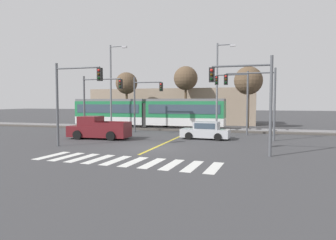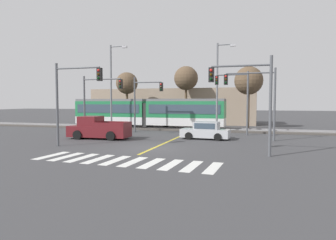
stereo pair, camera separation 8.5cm
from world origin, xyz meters
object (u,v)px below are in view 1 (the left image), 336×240
Objects in this scene: bare_tree_west at (186,79)px; traffic_light_far_right at (236,93)px; pickup_truck at (98,129)px; traffic_light_near_left at (72,91)px; bare_tree_far_west at (127,84)px; traffic_light_far_left at (144,97)px; bare_tree_east at (248,81)px; light_rail_tram at (148,112)px; sedan_crossing at (206,131)px; traffic_light_near_right at (249,91)px; street_lamp_centre at (218,83)px; traffic_light_mid_right at (257,92)px; traffic_light_mid_left at (97,95)px; street_lamp_west at (112,83)px.

traffic_light_far_right is at bearing -51.86° from bare_tree_west.
traffic_light_near_left is (0.72, -4.82, 3.17)m from pickup_truck.
bare_tree_far_west is 8.13m from bare_tree_west.
traffic_light_far_left is 0.95× the size of traffic_light_far_right.
bare_tree_east is at bearing 58.57° from traffic_light_near_left.
bare_tree_far_west is at bearing 153.12° from traffic_light_far_right.
traffic_light_far_left is (1.20, -4.28, 1.75)m from light_rail_tram.
sedan_crossing is 8.80m from traffic_light_near_right.
street_lamp_centre reaches higher than traffic_light_near_right.
street_lamp_centre is at bearing 54.50° from traffic_light_near_left.
bare_tree_far_west is at bearing 104.61° from pickup_truck.
bare_tree_east reaches higher than traffic_light_far_right.
street_lamp_centre is 1.15× the size of bare_tree_west.
traffic_light_mid_right is 16.21m from bare_tree_west.
street_lamp_centre reaches higher than pickup_truck.
street_lamp_centre is 7.21m from bare_tree_east.
street_lamp_west is (-0.70, 4.56, 1.48)m from traffic_light_mid_left.
bare_tree_east is at bearing 91.73° from traffic_light_near_right.
street_lamp_centre is at bearing 153.35° from traffic_light_far_right.
traffic_light_far_right is 0.64× the size of street_lamp_west.
traffic_light_near_left is 0.75× the size of bare_tree_west.
bare_tree_far_west reaches higher than sedan_crossing.
street_lamp_west is (-13.85, 0.74, 1.29)m from traffic_light_far_right.
traffic_light_mid_left is 4.84m from street_lamp_west.
street_lamp_west is 7.13m from bare_tree_far_west.
bare_tree_far_west is (-13.36, 6.78, 0.57)m from street_lamp_centre.
light_rail_tram is at bearing -162.23° from bare_tree_east.
traffic_light_near_left is at bearing -90.09° from light_rail_tram.
pickup_truck is at bearing 159.71° from traffic_light_near_right.
traffic_light_far_right is 1.07× the size of traffic_light_mid_left.
traffic_light_far_left is 10.15m from bare_tree_far_west.
light_rail_tram is 7.76m from bare_tree_west.
sedan_crossing is 8.71m from traffic_light_far_left.
traffic_light_far_left is at bearing -169.75° from street_lamp_centre.
traffic_light_far_right reaches higher than traffic_light_mid_right.
traffic_light_far_right is 0.82× the size of bare_tree_east.
bare_tree_east is at bearing 24.84° from street_lamp_west.
traffic_light_near_right is at bearing -48.97° from bare_tree_far_west.
traffic_light_mid_right reaches higher than pickup_truck.
traffic_light_far_right is (9.54, 0.44, 0.32)m from traffic_light_far_left.
traffic_light_mid_left is 18.17m from bare_tree_east.
traffic_light_near_right is 0.65× the size of street_lamp_centre.
light_rail_tram is 3.18× the size of traffic_light_mid_left.
bare_tree_far_west reaches higher than traffic_light_mid_left.
traffic_light_far_right is at bearing 97.29° from traffic_light_near_right.
traffic_light_mid_left is at bearing -136.96° from traffic_light_far_left.
traffic_light_mid_left is (-2.41, -7.65, 1.87)m from light_rail_tram.
light_rail_tram is 3.15× the size of traffic_light_far_left.
street_lamp_west reaches higher than traffic_light_far_right.
sedan_crossing is 0.59× the size of bare_tree_far_west.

